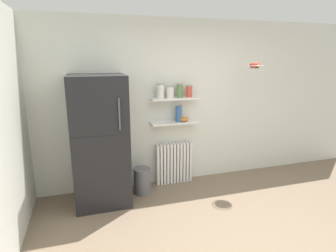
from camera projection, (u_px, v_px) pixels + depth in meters
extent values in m
plane|color=#7A6651|center=(218.00, 230.00, 3.34)|extent=(7.04, 7.04, 0.00)
cube|color=silver|center=(177.00, 103.00, 4.46)|extent=(7.04, 0.10, 2.60)
cube|color=black|center=(100.00, 141.00, 3.82)|extent=(0.74, 0.72, 1.80)
cube|color=#262628|center=(101.00, 137.00, 3.44)|extent=(0.73, 0.01, 0.01)
cylinder|color=#4C4C51|center=(119.00, 114.00, 3.43)|extent=(0.02, 0.02, 0.40)
cube|color=white|center=(158.00, 165.00, 4.47)|extent=(0.04, 0.12, 0.67)
cube|color=white|center=(161.00, 164.00, 4.48)|extent=(0.04, 0.12, 0.67)
cube|color=white|center=(164.00, 164.00, 4.50)|extent=(0.04, 0.12, 0.67)
cube|color=white|center=(167.00, 164.00, 4.52)|extent=(0.04, 0.12, 0.67)
cube|color=white|center=(171.00, 163.00, 4.53)|extent=(0.04, 0.12, 0.67)
cube|color=white|center=(174.00, 163.00, 4.55)|extent=(0.04, 0.12, 0.67)
cube|color=white|center=(177.00, 162.00, 4.56)|extent=(0.04, 0.12, 0.67)
cube|color=white|center=(180.00, 162.00, 4.58)|extent=(0.04, 0.12, 0.67)
cube|color=white|center=(183.00, 162.00, 4.60)|extent=(0.04, 0.12, 0.67)
cube|color=white|center=(187.00, 161.00, 4.61)|extent=(0.04, 0.12, 0.67)
cube|color=white|center=(190.00, 161.00, 4.63)|extent=(0.04, 0.12, 0.67)
cube|color=white|center=(175.00, 123.00, 4.36)|extent=(0.76, 0.22, 0.02)
cube|color=white|center=(175.00, 99.00, 4.26)|extent=(0.76, 0.22, 0.02)
cylinder|color=silver|center=(160.00, 92.00, 4.17)|extent=(0.12, 0.12, 0.20)
cylinder|color=gray|center=(160.00, 84.00, 4.14)|extent=(0.11, 0.11, 0.02)
cylinder|color=silver|center=(170.00, 92.00, 4.22)|extent=(0.11, 0.11, 0.17)
cylinder|color=gray|center=(170.00, 86.00, 4.19)|extent=(0.10, 0.10, 0.02)
cylinder|color=#5B7F4C|center=(180.00, 91.00, 4.26)|extent=(0.09, 0.09, 0.20)
cylinder|color=gray|center=(180.00, 84.00, 4.23)|extent=(0.09, 0.09, 0.02)
cylinder|color=#C64C38|center=(189.00, 92.00, 4.31)|extent=(0.10, 0.10, 0.17)
cylinder|color=gray|center=(189.00, 85.00, 4.28)|extent=(0.09, 0.09, 0.02)
cylinder|color=#38609E|center=(179.00, 114.00, 4.34)|extent=(0.10, 0.10, 0.25)
ellipsoid|color=orange|center=(183.00, 119.00, 4.38)|extent=(0.17, 0.17, 0.08)
cylinder|color=slate|center=(142.00, 181.00, 4.20)|extent=(0.25, 0.25, 0.40)
torus|color=#B2B2B7|center=(255.00, 66.00, 4.17)|extent=(0.28, 0.28, 0.01)
cylinder|color=#A8A8AD|center=(255.00, 68.00, 4.18)|extent=(0.22, 0.22, 0.01)
sphere|color=red|center=(258.00, 65.00, 4.18)|extent=(0.08, 0.08, 0.08)
sphere|color=red|center=(252.00, 65.00, 4.22)|extent=(0.08, 0.08, 0.08)
sphere|color=red|center=(255.00, 65.00, 4.13)|extent=(0.08, 0.08, 0.08)
ellipsoid|color=yellow|center=(258.00, 66.00, 4.16)|extent=(0.10, 0.18, 0.06)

